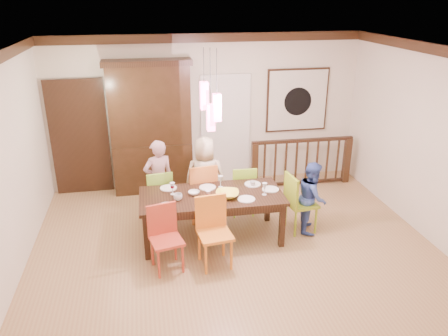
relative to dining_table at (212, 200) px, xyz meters
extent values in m
plane|color=#A2784E|center=(0.29, -0.26, -0.67)|extent=(6.00, 6.00, 0.00)
plane|color=white|center=(0.29, -0.26, 2.23)|extent=(6.00, 6.00, 0.00)
plane|color=silver|center=(0.29, 2.24, 0.78)|extent=(6.00, 0.00, 6.00)
plane|color=silver|center=(-2.71, -0.26, 0.78)|extent=(0.00, 5.00, 5.00)
plane|color=silver|center=(3.29, -0.26, 0.78)|extent=(0.00, 5.00, 5.00)
cube|color=black|center=(-2.11, 2.19, 0.38)|extent=(1.04, 0.07, 2.24)
cube|color=silver|center=(0.64, 2.21, 0.38)|extent=(0.97, 0.05, 2.22)
cube|color=black|center=(2.09, 2.21, 0.93)|extent=(1.25, 0.04, 1.25)
cube|color=silver|center=(2.09, 2.19, 0.93)|extent=(1.18, 0.02, 1.18)
cylinder|color=black|center=(2.09, 2.17, 0.91)|extent=(0.56, 0.01, 0.56)
cube|color=#FA4B84|center=(-0.08, 0.05, 1.58)|extent=(0.11, 0.11, 0.38)
cylinder|color=black|center=(-0.08, 0.05, 2.00)|extent=(0.01, 0.01, 0.46)
cube|color=#FA4B84|center=(0.08, -0.05, 1.43)|extent=(0.11, 0.11, 0.38)
cylinder|color=black|center=(0.08, -0.05, 1.93)|extent=(0.01, 0.01, 0.61)
cube|color=#FA4B84|center=(0.00, 0.00, 1.28)|extent=(0.11, 0.11, 0.38)
cylinder|color=black|center=(0.00, 0.00, 1.85)|extent=(0.01, 0.01, 0.76)
cube|color=black|center=(0.00, 0.00, 0.06)|extent=(2.17, 1.01, 0.05)
cube|color=black|center=(-1.00, 0.41, -0.32)|extent=(0.08, 0.08, 0.70)
cube|color=black|center=(1.00, 0.41, -0.32)|extent=(0.08, 0.08, 0.70)
cube|color=black|center=(-1.00, -0.41, -0.32)|extent=(0.08, 0.08, 0.70)
cube|color=black|center=(1.00, -0.41, -0.32)|extent=(0.08, 0.08, 0.70)
cube|color=black|center=(0.00, 0.43, -0.02)|extent=(1.95, 0.07, 0.10)
cube|color=black|center=(0.00, -0.43, -0.02)|extent=(1.95, 0.07, 0.10)
cube|color=#83BC36|center=(-0.77, 0.74, -0.22)|extent=(0.47, 0.47, 0.04)
cube|color=#83BC36|center=(-0.77, 0.74, 0.03)|extent=(0.42, 0.10, 0.46)
cylinder|color=#83BC36|center=(-0.94, 0.57, -0.45)|extent=(0.04, 0.04, 0.44)
cylinder|color=#83BC36|center=(-0.60, 0.57, -0.45)|extent=(0.04, 0.04, 0.44)
cylinder|color=#83BC36|center=(-0.94, 0.91, -0.45)|extent=(0.04, 0.04, 0.44)
cylinder|color=#83BC36|center=(-0.60, 0.91, -0.45)|extent=(0.04, 0.04, 0.44)
cube|color=orange|center=(-0.08, 0.68, -0.17)|extent=(0.52, 0.52, 0.04)
cube|color=orange|center=(-0.08, 0.68, 0.10)|extent=(0.46, 0.11, 0.50)
cylinder|color=orange|center=(-0.27, 0.49, -0.43)|extent=(0.04, 0.04, 0.48)
cylinder|color=orange|center=(0.11, 0.49, -0.43)|extent=(0.04, 0.04, 0.48)
cylinder|color=orange|center=(-0.27, 0.87, -0.43)|extent=(0.04, 0.04, 0.48)
cylinder|color=orange|center=(0.11, 0.87, -0.43)|extent=(0.04, 0.04, 0.48)
cube|color=#91CE2B|center=(0.65, 0.74, -0.24)|extent=(0.41, 0.41, 0.04)
cube|color=#91CE2B|center=(0.65, 0.74, 0.00)|extent=(0.40, 0.05, 0.44)
cylinder|color=#91CE2B|center=(0.49, 0.57, -0.46)|extent=(0.03, 0.03, 0.42)
cylinder|color=#91CE2B|center=(0.81, 0.57, -0.46)|extent=(0.03, 0.03, 0.42)
cylinder|color=#91CE2B|center=(0.49, 0.90, -0.46)|extent=(0.03, 0.03, 0.42)
cylinder|color=#91CE2B|center=(0.81, 0.90, -0.46)|extent=(0.03, 0.03, 0.42)
cube|color=#B83D28|center=(-0.74, -0.69, -0.22)|extent=(0.49, 0.49, 0.04)
cube|color=#B83D28|center=(-0.74, -0.69, 0.02)|extent=(0.41, 0.13, 0.45)
cylinder|color=#B83D28|center=(-0.91, -0.86, -0.45)|extent=(0.04, 0.04, 0.43)
cylinder|color=#B83D28|center=(-0.57, -0.86, -0.45)|extent=(0.04, 0.04, 0.43)
cylinder|color=#B83D28|center=(-0.91, -0.52, -0.45)|extent=(0.04, 0.04, 0.43)
cylinder|color=#B83D28|center=(-0.57, -0.52, -0.45)|extent=(0.04, 0.04, 0.43)
cube|color=orange|center=(-0.08, -0.72, -0.19)|extent=(0.50, 0.50, 0.04)
cube|color=orange|center=(-0.08, -0.72, 0.08)|extent=(0.45, 0.09, 0.49)
cylinder|color=orange|center=(-0.26, -0.90, -0.43)|extent=(0.04, 0.04, 0.47)
cylinder|color=orange|center=(0.11, -0.90, -0.43)|extent=(0.04, 0.04, 0.47)
cylinder|color=orange|center=(-0.26, -0.53, -0.43)|extent=(0.04, 0.04, 0.47)
cylinder|color=orange|center=(0.11, -0.53, -0.43)|extent=(0.04, 0.04, 0.47)
cube|color=#8FAC21|center=(1.44, -0.01, -0.20)|extent=(0.49, 0.49, 0.04)
cube|color=#8FAC21|center=(1.44, -0.01, 0.06)|extent=(0.09, 0.44, 0.48)
cylinder|color=#8FAC21|center=(1.26, -0.19, -0.44)|extent=(0.04, 0.04, 0.46)
cylinder|color=#8FAC21|center=(1.62, -0.19, -0.44)|extent=(0.04, 0.04, 0.46)
cylinder|color=#8FAC21|center=(1.26, 0.17, -0.44)|extent=(0.04, 0.04, 0.46)
cylinder|color=#8FAC21|center=(1.62, 0.17, -0.44)|extent=(0.04, 0.04, 0.46)
cube|color=black|center=(-0.80, 2.02, -0.20)|extent=(1.47, 0.44, 0.95)
cube|color=black|center=(-0.80, 2.04, 1.01)|extent=(1.47, 0.40, 1.47)
cube|color=black|center=(-0.80, 2.23, 1.01)|extent=(1.26, 0.02, 1.26)
cube|color=black|center=(-0.80, 2.04, 1.77)|extent=(1.58, 0.44, 0.10)
cube|color=black|center=(1.12, 1.69, -0.21)|extent=(0.12, 0.12, 0.92)
cube|color=black|center=(3.01, 1.69, -0.21)|extent=(0.12, 0.12, 0.92)
cube|color=black|center=(2.07, 1.69, 0.26)|extent=(2.02, 0.12, 0.06)
cube|color=black|center=(2.07, 1.69, -0.62)|extent=(1.90, 0.09, 0.05)
imported|color=#D2A0B0|center=(-0.75, 0.85, 0.02)|extent=(0.57, 0.45, 1.38)
imported|color=beige|center=(0.02, 0.79, 0.03)|extent=(0.74, 0.54, 1.40)
imported|color=#3C56A8|center=(1.61, -0.02, -0.09)|extent=(0.59, 0.67, 1.16)
imported|color=#FBEE47|center=(0.22, -0.12, 0.12)|extent=(0.42, 0.42, 0.08)
imported|color=white|center=(-0.26, 0.05, 0.11)|extent=(0.21, 0.21, 0.05)
imported|color=silver|center=(-0.51, -0.09, 0.13)|extent=(0.14, 0.14, 0.10)
imported|color=silver|center=(0.68, 0.18, 0.12)|extent=(0.10, 0.10, 0.09)
cylinder|color=white|center=(-0.62, 0.35, 0.09)|extent=(0.26, 0.26, 0.01)
cylinder|color=white|center=(-0.02, 0.26, 0.09)|extent=(0.26, 0.26, 0.01)
cylinder|color=white|center=(0.70, 0.24, 0.09)|extent=(0.26, 0.26, 0.01)
cylinder|color=white|center=(-0.69, -0.28, 0.09)|extent=(0.26, 0.26, 0.01)
cylinder|color=white|center=(0.47, -0.27, 0.09)|extent=(0.26, 0.26, 0.01)
cylinder|color=white|center=(0.92, 0.00, 0.09)|extent=(0.26, 0.26, 0.01)
cube|color=#D83359|center=(-0.07, -0.34, 0.09)|extent=(0.18, 0.14, 0.01)
camera|label=1|loc=(-0.94, -5.87, 2.91)|focal=35.00mm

